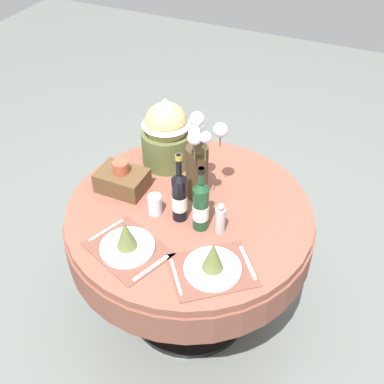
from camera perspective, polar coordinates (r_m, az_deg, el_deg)
ground at (r=2.84m, az=-0.25°, el=-13.35°), size 8.00×8.00×0.00m
dining_table at (r=2.37m, az=-0.29°, el=-4.51°), size 1.20×1.20×0.76m
place_setting_left at (r=2.07m, az=-7.80°, el=-5.88°), size 0.41×0.37×0.16m
place_setting_right at (r=1.97m, az=2.50°, el=-8.45°), size 0.43×0.41×0.16m
flower_vase at (r=2.21m, az=0.79°, el=3.90°), size 0.18×0.20×0.45m
wine_bottle_left at (r=2.14m, az=-1.50°, el=-0.48°), size 0.07×0.07×0.36m
wine_bottle_right at (r=2.09m, az=1.06°, el=-1.62°), size 0.07×0.07×0.33m
tumbler_near_right at (r=2.22m, az=-4.45°, el=-1.51°), size 0.07×0.07×0.10m
pepper_mill at (r=2.11m, az=3.38°, el=-3.23°), size 0.05×0.05×0.17m
gift_tub_back_left at (r=2.45m, az=-3.08°, el=7.43°), size 0.26×0.26×0.38m
woven_basket_side_left at (r=2.37m, az=-8.30°, el=1.53°), size 0.24×0.17×0.16m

